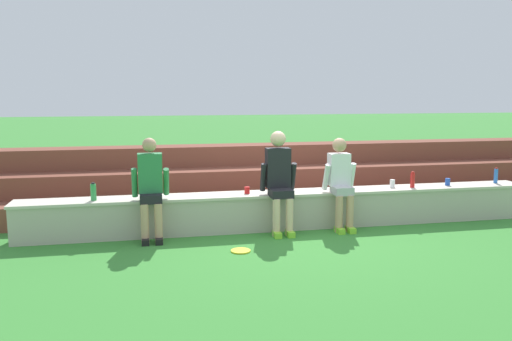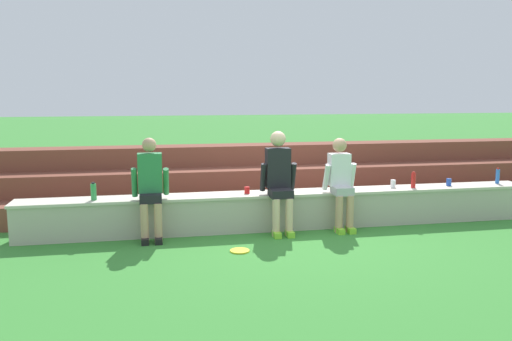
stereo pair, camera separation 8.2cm
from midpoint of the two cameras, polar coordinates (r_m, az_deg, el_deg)
The scene contains 13 objects.
ground_plane at distance 7.79m, azimuth 3.71°, elevation -6.71°, with size 80.00×80.00×0.00m, color #388433.
stone_seating_wall at distance 7.94m, azimuth 3.28°, elevation -4.23°, with size 7.94×0.50×0.56m.
brick_bleachers at distance 9.45m, azimuth 0.74°, elevation -1.34°, with size 11.35×1.77×1.09m.
person_far_left at distance 7.33m, azimuth -11.90°, elevation -1.68°, with size 0.51×0.50×1.44m.
person_left_of_center at distance 7.57m, azimuth 2.29°, elevation -0.82°, with size 0.53×0.58×1.50m.
person_center at distance 7.85m, azimuth 9.05°, elevation -1.11°, with size 0.49×0.53×1.38m.
water_bottle_mid_right at distance 9.48m, azimuth 24.78°, elevation -0.53°, with size 0.06×0.06×0.26m.
water_bottle_center_gap at distance 8.56m, azimuth 16.67°, elevation -1.00°, with size 0.07×0.07×0.26m.
water_bottle_near_left at distance 7.59m, azimuth -17.84°, elevation -2.27°, with size 0.08×0.08×0.25m.
plastic_cup_left_end at distance 8.51m, azimuth 14.58°, elevation -1.39°, with size 0.08×0.08×0.12m, color white.
plastic_cup_middle at distance 8.96m, azimuth 20.19°, elevation -1.18°, with size 0.08×0.08×0.12m, color blue.
plastic_cup_right_end at distance 7.72m, azimuth -1.30°, elevation -2.20°, with size 0.08×0.08×0.10m, color red.
frisbee at distance 6.82m, azimuth -2.05°, elevation -8.87°, with size 0.26×0.26×0.02m, color yellow.
Camera 1 is at (-2.07, -7.23, 2.06)m, focal length 36.17 mm.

